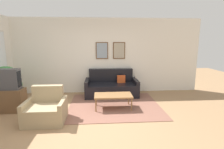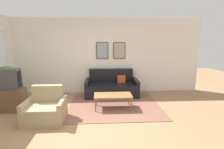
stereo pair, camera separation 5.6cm
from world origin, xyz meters
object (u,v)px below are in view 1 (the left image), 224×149
couch (111,87)px  potted_plant_tall (6,81)px  armchair (46,110)px  coffee_table (113,96)px  tv (9,79)px

couch → potted_plant_tall: (-3.06, -0.90, 0.47)m
couch → potted_plant_tall: bearing=-163.6°
couch → armchair: bearing=-131.5°
coffee_table → armchair: (-1.66, -0.69, -0.10)m
coffee_table → potted_plant_tall: (-3.03, 0.33, 0.41)m
potted_plant_tall → armchair: bearing=-36.7°
couch → coffee_table: 1.23m
couch → coffee_table: size_ratio=1.71×
couch → tv: bearing=-156.5°
couch → tv: 3.13m
tv → potted_plant_tall: size_ratio=0.47×
coffee_table → armchair: 1.80m
tv → armchair: size_ratio=0.61×
coffee_table → tv: bearing=179.9°
coffee_table → tv: (-2.79, 0.00, 0.53)m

